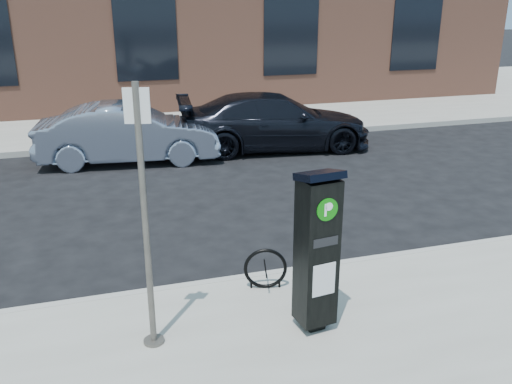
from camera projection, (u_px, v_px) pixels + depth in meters
name	position (u px, v px, depth m)	size (l,w,h in m)	color
ground	(253.00, 284.00, 7.54)	(120.00, 120.00, 0.00)	black
sidewalk_far	(145.00, 105.00, 20.14)	(60.00, 12.00, 0.15)	gray
curb_near	(253.00, 280.00, 7.50)	(60.00, 0.12, 0.16)	#9E9B93
curb_far	(168.00, 143.00, 14.75)	(60.00, 0.12, 0.16)	#9E9B93
parking_kiosk	(317.00, 250.00, 5.96)	(0.49, 0.44, 1.92)	black
sign_pole	(145.00, 224.00, 5.53)	(0.25, 0.23, 2.86)	#4D4844
bike_rack	(265.00, 269.00, 7.06)	(0.56, 0.19, 0.57)	black
car_silver	(128.00, 133.00, 13.07)	(1.50, 4.30, 1.42)	gray
car_dark	(274.00, 122.00, 14.25)	(2.06, 5.06, 1.47)	black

